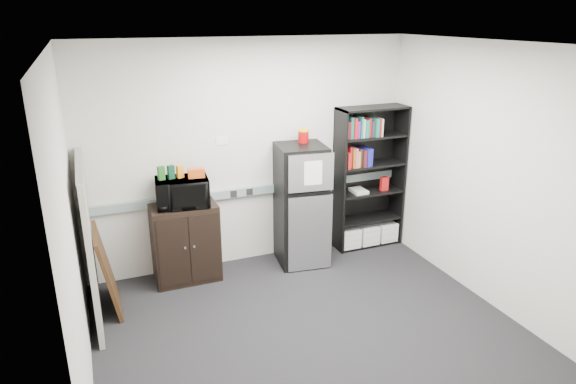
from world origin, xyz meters
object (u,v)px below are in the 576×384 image
Objects in this scene: microwave at (182,192)px; refrigerator at (301,205)px; cubicle_partition at (89,242)px; bookshelf at (369,179)px; cabinet at (186,242)px.

refrigerator reaches higher than microwave.
refrigerator is at bearing 3.84° from microwave.
microwave is (1.01, 0.40, 0.26)m from cubicle_partition.
bookshelf reaches higher than cubicle_partition.
refrigerator is (-1.02, -0.14, -0.17)m from bookshelf.
cubicle_partition is 1.09× the size of refrigerator.
cubicle_partition is 1.15m from cabinet.
microwave is 1.44m from refrigerator.
bookshelf reaches higher than cabinet.
refrigerator is at bearing 8.05° from cubicle_partition.
microwave is (0.00, -0.02, 0.62)m from cabinet.
cubicle_partition is (-3.43, -0.49, -0.10)m from bookshelf.
cubicle_partition is at bearing -164.92° from refrigerator.
microwave is 0.38× the size of refrigerator.
bookshelf is 1.24× the size of refrigerator.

